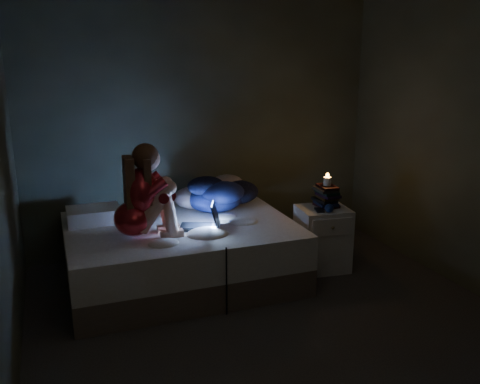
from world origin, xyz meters
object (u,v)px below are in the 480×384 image
woman (132,192)px  phone (320,210)px  bed (181,252)px  nightstand (322,239)px  laptop (199,215)px  candle (327,176)px

woman → phone: size_ratio=5.52×
woman → bed: bearing=28.5°
bed → woman: size_ratio=2.52×
woman → nightstand: bearing=2.0°
woman → laptop: size_ratio=2.32×
laptop → phone: size_ratio=2.38×
woman → nightstand: woman is taller
laptop → nightstand: bearing=20.6°
woman → candle: 1.79m
bed → nightstand: nightstand is taller
woman → candle: size_ratio=9.66×
laptop → candle: bearing=22.0°
laptop → phone: (1.12, -0.09, -0.05)m
phone → candle: bearing=50.0°
nightstand → candle: bearing=41.7°
nightstand → phone: size_ratio=4.27×
laptop → candle: (1.24, 0.01, 0.24)m
bed → candle: bearing=-7.3°
nightstand → candle: (0.04, 0.03, 0.59)m
bed → nightstand: bearing=-8.8°
candle → bed: bearing=172.7°
bed → laptop: laptop is taller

